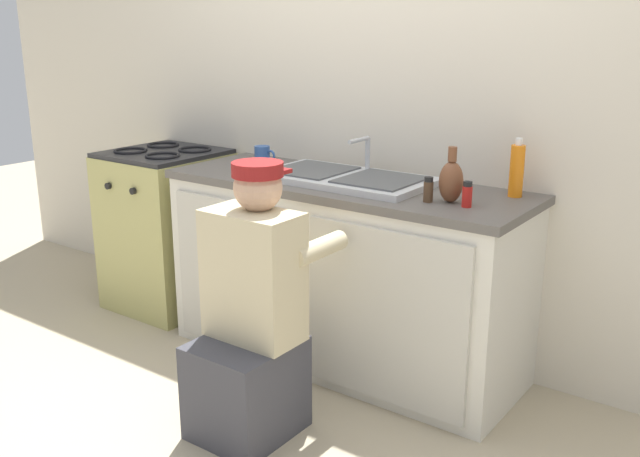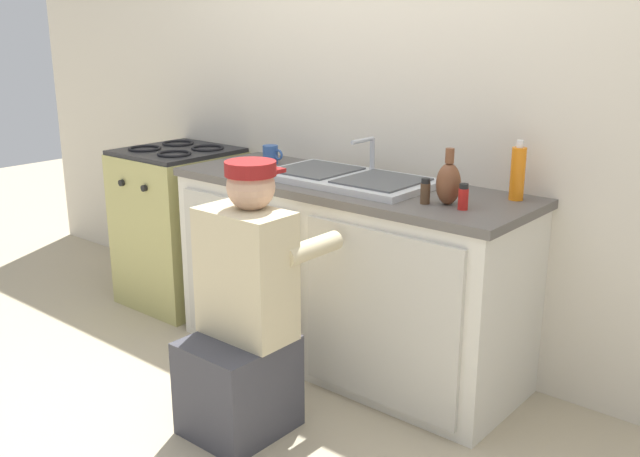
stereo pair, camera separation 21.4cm
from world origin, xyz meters
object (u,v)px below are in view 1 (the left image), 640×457
coffee_mug (263,155)px  plumber_person (251,324)px  soap_bottle_orange (517,170)px  sink_double_basin (346,177)px  spice_bottle_pepper (428,190)px  stove_range (168,229)px  vase_decorative (451,181)px  spice_bottle_red (467,195)px

coffee_mug → plumber_person: bearing=-52.6°
plumber_person → soap_bottle_orange: (0.69, 0.92, 0.55)m
sink_double_basin → spice_bottle_pepper: size_ratio=7.62×
stove_range → coffee_mug: (0.65, 0.10, 0.49)m
vase_decorative → sink_double_basin: bearing=172.6°
vase_decorative → soap_bottle_orange: soap_bottle_orange is taller
spice_bottle_red → soap_bottle_orange: bearing=72.6°
spice_bottle_pepper → vase_decorative: vase_decorative is taller
vase_decorative → spice_bottle_red: 0.10m
sink_double_basin → vase_decorative: vase_decorative is taller
coffee_mug → spice_bottle_pepper: spice_bottle_pepper is taller
spice_bottle_pepper → soap_bottle_orange: soap_bottle_orange is taller
plumber_person → coffee_mug: plumber_person is taller
stove_range → soap_bottle_orange: 2.07m
stove_range → spice_bottle_pepper: bearing=-4.0°
soap_bottle_orange → coffee_mug: bearing=-176.4°
sink_double_basin → coffee_mug: sink_double_basin is taller
sink_double_basin → plumber_person: size_ratio=0.72×
stove_range → coffee_mug: bearing=8.4°
stove_range → spice_bottle_red: size_ratio=8.85×
vase_decorative → spice_bottle_red: size_ratio=2.19×
plumber_person → coffee_mug: (-0.64, 0.84, 0.49)m
stove_range → vase_decorative: bearing=-2.3°
sink_double_basin → soap_bottle_orange: (0.75, 0.18, 0.09)m
stove_range → coffee_mug: size_ratio=7.38×
coffee_mug → spice_bottle_pepper: size_ratio=1.20×
coffee_mug → vase_decorative: size_ratio=0.55×
sink_double_basin → plumber_person: bearing=-85.7°
stove_range → soap_bottle_orange: soap_bottle_orange is taller
stove_range → soap_bottle_orange: bearing=5.2°
sink_double_basin → stove_range: size_ratio=0.86×
vase_decorative → spice_bottle_red: vase_decorative is taller
sink_double_basin → vase_decorative: bearing=-7.4°
spice_bottle_pepper → stove_range: bearing=176.0°
spice_bottle_red → vase_decorative: bearing=158.9°
sink_double_basin → spice_bottle_pepper: (0.49, -0.12, 0.03)m
plumber_person → spice_bottle_pepper: bearing=54.7°
sink_double_basin → coffee_mug: (-0.58, 0.09, 0.03)m
stove_range → plumber_person: (1.29, -0.74, -0.00)m
spice_bottle_pepper → spice_bottle_red: (0.17, 0.01, 0.00)m
spice_bottle_red → plumber_person: bearing=-133.6°
sink_double_basin → spice_bottle_red: bearing=-9.4°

